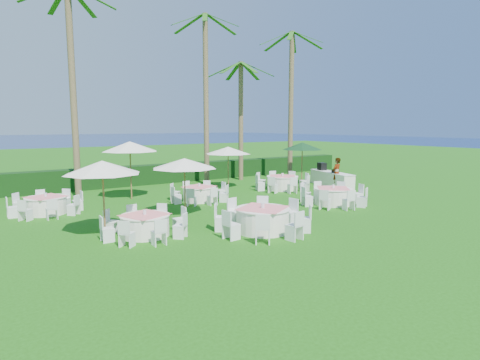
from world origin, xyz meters
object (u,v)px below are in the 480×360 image
object	(u,v)px
umbrella_b	(184,163)
umbrella_d	(228,150)
banquet_table_d	(46,205)
umbrella_green	(302,146)
banquet_table_c	(333,196)
banquet_table_e	(199,193)
banquet_table_f	(282,182)
buffet_table	(331,178)
umbrella_c	(130,147)
banquet_table_a	(145,225)
banquet_table_b	(263,219)
staff_person	(337,173)
umbrella_a	(102,167)

from	to	relation	value
umbrella_b	umbrella_d	bearing A→B (deg)	43.48
banquet_table_d	umbrella_green	size ratio (longest dim) A/B	1.09
banquet_table_c	banquet_table_e	size ratio (longest dim) A/B	1.07
banquet_table_e	banquet_table_f	xyz separation A→B (m)	(5.66, 0.42, 0.04)
umbrella_green	buffet_table	world-z (taller)	umbrella_green
banquet_table_e	umbrella_c	size ratio (longest dim) A/B	0.99
banquet_table_a	umbrella_d	world-z (taller)	umbrella_d
banquet_table_b	banquet_table_c	distance (m)	6.01
umbrella_c	buffet_table	distance (m)	12.05
buffet_table	banquet_table_a	bearing A→B (deg)	-162.48
umbrella_d	staff_person	xyz separation A→B (m)	(5.31, -3.51, -1.34)
umbrella_b	banquet_table_a	bearing A→B (deg)	-141.89
banquet_table_d	banquet_table_e	distance (m)	6.75
banquet_table_a	umbrella_green	size ratio (longest dim) A/B	1.09
umbrella_d	umbrella_green	size ratio (longest dim) A/B	0.99
banquet_table_d	umbrella_b	size ratio (longest dim) A/B	1.09
banquet_table_e	umbrella_green	world-z (taller)	umbrella_green
banquet_table_f	buffet_table	world-z (taller)	buffet_table
banquet_table_b	banquet_table_a	bearing A→B (deg)	153.70
banquet_table_b	banquet_table_d	bearing A→B (deg)	128.00
banquet_table_c	umbrella_b	size ratio (longest dim) A/B	1.16
banquet_table_b	umbrella_b	xyz separation A→B (m)	(-1.13, 3.70, 1.72)
banquet_table_f	staff_person	bearing A→B (deg)	-25.52
buffet_table	banquet_table_b	bearing A→B (deg)	-148.68
banquet_table_f	umbrella_a	world-z (taller)	umbrella_a
staff_person	banquet_table_a	bearing A→B (deg)	2.73
umbrella_c	staff_person	bearing A→B (deg)	-17.07
banquet_table_d	banquet_table_e	size ratio (longest dim) A/B	1.01
banquet_table_d	umbrella_b	distance (m)	6.15
banquet_table_b	banquet_table_e	xyz separation A→B (m)	(0.92, 6.25, -0.06)
banquet_table_d	buffet_table	distance (m)	15.73
banquet_table_f	umbrella_d	size ratio (longest dim) A/B	1.19
umbrella_d	staff_person	size ratio (longest dim) A/B	1.46
banquet_table_f	buffet_table	bearing A→B (deg)	-10.66
umbrella_b	umbrella_c	xyz separation A→B (m)	(-0.49, 4.99, 0.48)
staff_person	umbrella_green	bearing A→B (deg)	-83.32
staff_person	umbrella_a	bearing A→B (deg)	-0.98
umbrella_a	umbrella_d	distance (m)	10.96
umbrella_c	umbrella_d	size ratio (longest dim) A/B	1.10
banquet_table_d	banquet_table_c	bearing A→B (deg)	-25.22
banquet_table_e	umbrella_c	bearing A→B (deg)	136.21
banquet_table_a	banquet_table_e	xyz separation A→B (m)	(4.51, 4.48, -0.00)
banquet_table_d	buffet_table	world-z (taller)	buffet_table
umbrella_a	umbrella_c	xyz separation A→B (m)	(3.10, 6.24, 0.32)
staff_person	banquet_table_d	bearing A→B (deg)	-19.95
umbrella_d	staff_person	world-z (taller)	umbrella_d
umbrella_b	umbrella_c	world-z (taller)	umbrella_c
banquet_table_b	umbrella_b	world-z (taller)	umbrella_b
umbrella_c	umbrella_green	bearing A→B (deg)	-6.89
banquet_table_c	umbrella_a	bearing A→B (deg)	177.41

